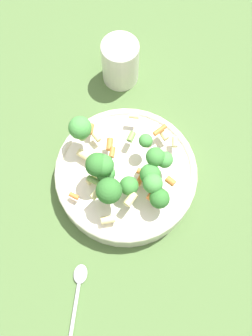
% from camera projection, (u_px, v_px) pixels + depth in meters
% --- Properties ---
extents(ground_plane, '(3.00, 3.00, 0.00)m').
position_uv_depth(ground_plane, '(126.00, 180.00, 0.81)').
color(ground_plane, '#4C6B38').
extents(bowl, '(0.28, 0.28, 0.05)m').
position_uv_depth(bowl, '(126.00, 175.00, 0.78)').
color(bowl, silver).
rests_on(bowl, ground_plane).
extents(pasta_salad, '(0.23, 0.23, 0.09)m').
position_uv_depth(pasta_salad, '(122.00, 170.00, 0.71)').
color(pasta_salad, '#8CB766').
rests_on(pasta_salad, bowl).
extents(cup, '(0.08, 0.08, 0.11)m').
position_uv_depth(cup, '(120.00, 62.00, 0.85)').
color(cup, silver).
rests_on(cup, ground_plane).
extents(spoon, '(0.16, 0.12, 0.01)m').
position_uv_depth(spoon, '(77.00, 297.00, 0.72)').
color(spoon, silver).
rests_on(spoon, ground_plane).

